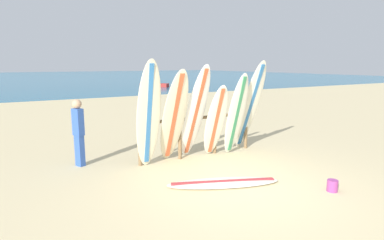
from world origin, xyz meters
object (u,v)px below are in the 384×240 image
(beachgoer_standing, at_px, (78,130))
(surfboard_leaning_center_left, at_px, (195,113))
(surfboard_leaning_left, at_px, (174,117))
(surfboard_leaning_center, at_px, (216,121))
(surfboard_rack, at_px, (198,128))
(sand_bucket, at_px, (332,186))
(surfboard_leaning_right, at_px, (250,106))
(surfboard_leaning_far_left, at_px, (149,115))
(small_boat_offshore, at_px, (155,84))
(surfboard_lying_on_sand, at_px, (223,183))
(surfboard_leaning_center_right, at_px, (236,115))

(beachgoer_standing, bearing_deg, surfboard_leaning_center_left, -21.20)
(surfboard_leaning_left, height_order, surfboard_leaning_center, surfboard_leaning_left)
(surfboard_rack, height_order, sand_bucket, surfboard_rack)
(surfboard_leaning_right, height_order, sand_bucket, surfboard_leaning_right)
(surfboard_leaning_center_left, height_order, beachgoer_standing, surfboard_leaning_center_left)
(sand_bucket, bearing_deg, surfboard_leaning_far_left, 129.60)
(surfboard_leaning_left, height_order, surfboard_leaning_center_left, surfboard_leaning_center_left)
(small_boat_offshore, bearing_deg, surfboard_lying_on_sand, -110.73)
(surfboard_leaning_left, relative_size, surfboard_leaning_right, 0.92)
(surfboard_leaning_right, bearing_deg, surfboard_leaning_center, -174.43)
(surfboard_leaning_center, bearing_deg, surfboard_leaning_center_left, 172.07)
(surfboard_leaning_right, relative_size, surfboard_lying_on_sand, 1.06)
(small_boat_offshore, bearing_deg, surfboard_leaning_center_left, -111.34)
(surfboard_rack, relative_size, surfboard_leaning_right, 1.32)
(surfboard_lying_on_sand, bearing_deg, surfboard_leaning_right, 39.35)
(surfboard_leaning_right, distance_m, beachgoer_standing, 4.38)
(sand_bucket, bearing_deg, surfboard_leaning_right, 80.45)
(surfboard_leaning_center, height_order, small_boat_offshore, surfboard_leaning_center)
(surfboard_leaning_right, height_order, small_boat_offshore, surfboard_leaning_right)
(beachgoer_standing, height_order, small_boat_offshore, beachgoer_standing)
(surfboard_leaning_center_left, xyz_separation_m, sand_bucket, (1.23, -2.96, -1.07))
(surfboard_leaning_far_left, distance_m, surfboard_leaning_right, 2.94)
(surfboard_leaning_center_left, distance_m, small_boat_offshore, 25.65)
(surfboard_leaning_right, bearing_deg, surfboard_lying_on_sand, -140.65)
(surfboard_leaning_center_right, height_order, sand_bucket, surfboard_leaning_center_right)
(surfboard_lying_on_sand, distance_m, beachgoer_standing, 3.53)
(surfboard_rack, bearing_deg, surfboard_leaning_center_right, -26.42)
(surfboard_leaning_center_left, height_order, surfboard_leaning_right, surfboard_leaning_right)
(surfboard_leaning_center, relative_size, surfboard_lying_on_sand, 0.81)
(surfboard_leaning_center_left, relative_size, surfboard_leaning_center, 1.26)
(surfboard_leaning_center_left, distance_m, surfboard_leaning_center_right, 1.15)
(surfboard_leaning_center, distance_m, surfboard_lying_on_sand, 2.02)
(surfboard_leaning_left, height_order, beachgoer_standing, surfboard_leaning_left)
(surfboard_leaning_center_left, bearing_deg, surfboard_leaning_center, -7.93)
(surfboard_leaning_left, distance_m, surfboard_lying_on_sand, 1.98)
(surfboard_rack, distance_m, surfboard_leaning_right, 1.58)
(surfboard_leaning_far_left, bearing_deg, small_boat_offshore, 66.20)
(surfboard_leaning_left, distance_m, surfboard_leaning_center, 1.15)
(surfboard_rack, distance_m, small_boat_offshore, 25.27)
(surfboard_rack, distance_m, beachgoer_standing, 2.88)
(surfboard_leaning_center_left, bearing_deg, surfboard_leaning_right, 1.31)
(surfboard_leaning_right, xyz_separation_m, beachgoer_standing, (-4.26, 0.94, -0.37))
(surfboard_leaning_center, bearing_deg, surfboard_leaning_right, 5.57)
(surfboard_leaning_center_right, height_order, surfboard_lying_on_sand, surfboard_leaning_center_right)
(surfboard_rack, distance_m, surfboard_leaning_center_left, 0.60)
(surfboard_leaning_center, xyz_separation_m, surfboard_leaning_center_right, (0.59, -0.06, 0.13))
(surfboard_lying_on_sand, height_order, sand_bucket, sand_bucket)
(surfboard_leaning_center, bearing_deg, beachgoer_standing, 161.02)
(surfboard_lying_on_sand, xyz_separation_m, beachgoer_standing, (-2.20, 2.64, 0.82))
(surfboard_leaning_left, height_order, small_boat_offshore, surfboard_leaning_left)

